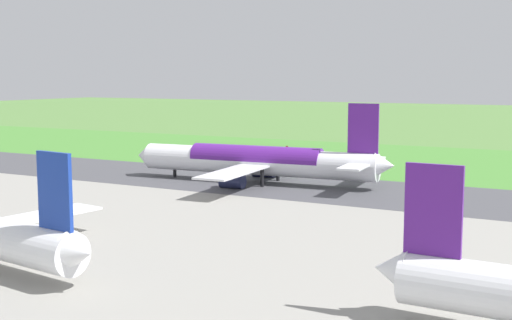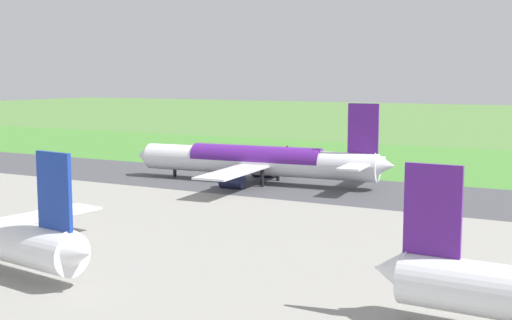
% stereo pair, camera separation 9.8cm
% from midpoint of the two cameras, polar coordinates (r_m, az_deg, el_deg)
% --- Properties ---
extents(ground_plane, '(800.00, 800.00, 0.00)m').
position_cam_midpoint_polar(ground_plane, '(132.32, -1.30, -1.85)').
color(ground_plane, '#547F3D').
extents(runway_asphalt, '(600.00, 28.53, 0.06)m').
position_cam_midpoint_polar(runway_asphalt, '(132.31, -1.30, -1.84)').
color(runway_asphalt, '#47474C').
rests_on(runway_asphalt, ground).
extents(grass_verge_foreground, '(600.00, 80.00, 0.04)m').
position_cam_midpoint_polar(grass_verge_foreground, '(171.50, 5.91, 0.18)').
color(grass_verge_foreground, '#478534').
rests_on(grass_verge_foreground, ground).
extents(airliner_main, '(54.15, 44.33, 15.88)m').
position_cam_midpoint_polar(airliner_main, '(129.96, 0.13, -0.07)').
color(airliner_main, white).
rests_on(airliner_main, ground).
extents(no_stopping_sign, '(0.60, 0.10, 2.48)m').
position_cam_midpoint_polar(no_stopping_sign, '(176.64, 2.61, 0.89)').
color(no_stopping_sign, slate).
rests_on(no_stopping_sign, ground).
extents(traffic_cone_orange, '(0.40, 0.40, 0.55)m').
position_cam_midpoint_polar(traffic_cone_orange, '(177.61, 0.47, 0.54)').
color(traffic_cone_orange, orange).
rests_on(traffic_cone_orange, ground).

